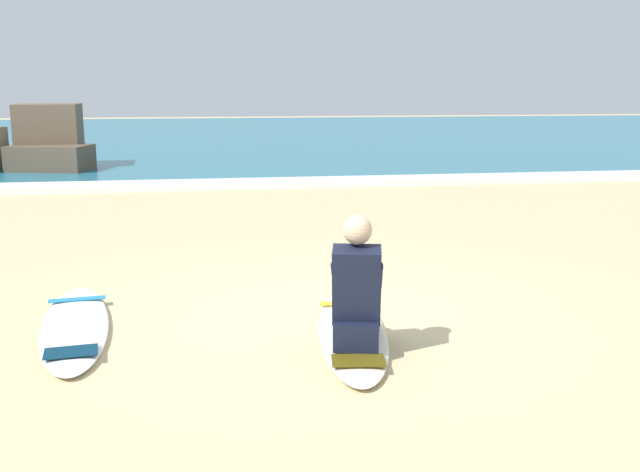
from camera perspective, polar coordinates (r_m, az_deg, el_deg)
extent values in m
plane|color=#CCB584|center=(6.16, 0.61, -6.46)|extent=(80.00, 80.00, 0.00)
cube|color=teal|center=(27.84, -7.16, 7.71)|extent=(80.00, 28.00, 0.10)
cube|color=white|center=(14.22, -5.08, 4.08)|extent=(80.00, 0.90, 0.11)
ellipsoid|color=#EFE5C6|center=(5.76, 2.48, -7.40)|extent=(0.82, 2.27, 0.07)
cube|color=gold|center=(6.34, 2.13, -5.24)|extent=(0.49, 0.17, 0.01)
cube|color=#4C400C|center=(5.08, 3.00, -9.60)|extent=(0.39, 0.29, 0.01)
cube|color=black|center=(5.28, 2.81, -7.57)|extent=(0.37, 0.33, 0.20)
cylinder|color=black|center=(5.41, 1.80, -5.41)|extent=(0.24, 0.43, 0.43)
cylinder|color=black|center=(5.62, 1.72, -5.09)|extent=(0.18, 0.28, 0.42)
cube|color=black|center=(5.74, 1.68, -6.75)|extent=(0.15, 0.24, 0.05)
cylinder|color=black|center=(5.41, 3.93, -5.44)|extent=(0.24, 0.43, 0.43)
cylinder|color=black|center=(5.61, 4.08, -5.12)|extent=(0.18, 0.28, 0.42)
cube|color=black|center=(5.74, 4.10, -6.79)|extent=(0.15, 0.24, 0.05)
cube|color=black|center=(5.21, 2.86, -3.79)|extent=(0.40, 0.36, 0.57)
sphere|color=beige|center=(5.15, 2.91, 0.48)|extent=(0.21, 0.21, 0.21)
cylinder|color=black|center=(5.36, 1.39, -3.09)|extent=(0.18, 0.41, 0.31)
cylinder|color=black|center=(5.35, 4.39, -3.13)|extent=(0.18, 0.41, 0.31)
ellipsoid|color=white|center=(6.21, -18.46, -6.58)|extent=(0.79, 2.29, 0.07)
cube|color=#1E7FB7|center=(6.80, -18.30, -4.67)|extent=(0.49, 0.16, 0.01)
cube|color=#0A2C40|center=(5.52, -18.74, -8.48)|extent=(0.39, 0.28, 0.01)
cube|color=brown|center=(16.95, -20.15, 5.54)|extent=(1.85, 1.41, 0.64)
cube|color=brown|center=(17.70, -20.19, 7.16)|extent=(1.38, 1.36, 1.50)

